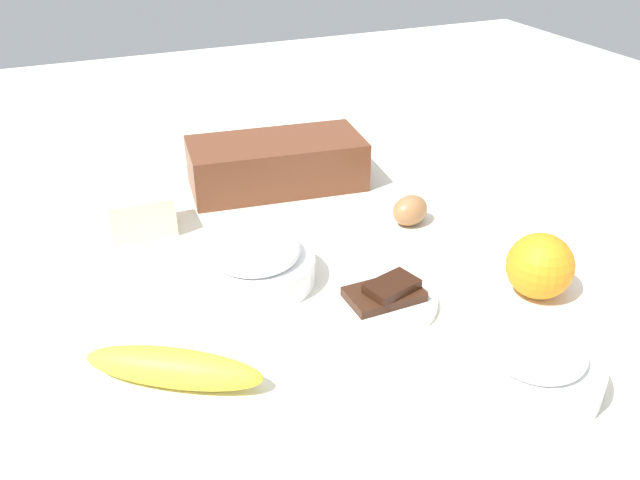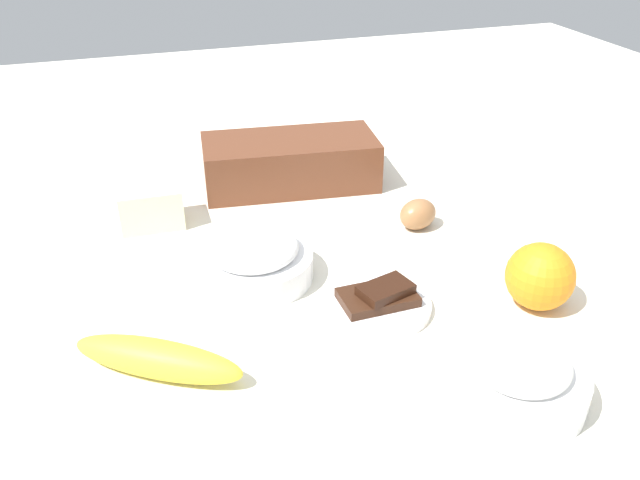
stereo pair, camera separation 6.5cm
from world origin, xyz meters
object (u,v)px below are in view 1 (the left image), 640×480
egg_near_butter (410,210)px  orange_fruit (540,266)px  chocolate_plate (385,298)px  loaf_pan (276,162)px  flour_bowl (535,365)px  butter_block (141,214)px  banana (173,368)px  sugar_bowl (254,259)px

egg_near_butter → orange_fruit: bearing=-76.6°
chocolate_plate → loaf_pan: bearing=90.7°
loaf_pan → flour_bowl: size_ratio=2.14×
flour_bowl → loaf_pan: bearing=97.9°
loaf_pan → egg_near_butter: 0.24m
orange_fruit → chocolate_plate: size_ratio=0.63×
orange_fruit → chocolate_plate: bearing=164.2°
butter_block → loaf_pan: bearing=17.1°
butter_block → egg_near_butter: butter_block is taller
banana → loaf_pan: bearing=57.5°
orange_fruit → loaf_pan: bearing=114.1°
butter_block → egg_near_butter: 0.39m
sugar_bowl → orange_fruit: (0.31, -0.17, 0.01)m
loaf_pan → banana: bearing=-115.8°
sugar_bowl → banana: bearing=-131.8°
banana → butter_block: butter_block is taller
banana → egg_near_butter: egg_near_butter is taller
banana → chocolate_plate: size_ratio=1.46×
banana → chocolate_plate: 0.27m
loaf_pan → orange_fruit: (0.19, -0.42, -0.00)m
sugar_bowl → egg_near_butter: size_ratio=2.60×
flour_bowl → chocolate_plate: bearing=111.4°
butter_block → chocolate_plate: bearing=-51.6°
flour_bowl → orange_fruit: 0.17m
loaf_pan → sugar_bowl: bearing=-108.9°
sugar_bowl → orange_fruit: size_ratio=1.85×
egg_near_butter → flour_bowl: bearing=-99.5°
sugar_bowl → butter_block: bearing=121.5°
loaf_pan → egg_near_butter: size_ratio=5.03×
flour_bowl → chocolate_plate: 0.20m
butter_block → chocolate_plate: butter_block is taller
orange_fruit → butter_block: orange_fruit is taller
loaf_pan → flour_bowl: bearing=-75.5°
loaf_pan → orange_fruit: size_ratio=3.58×
butter_block → orange_fruit: bearing=-39.8°
sugar_bowl → egg_near_butter: sugar_bowl is taller
loaf_pan → egg_near_butter: bearing=-49.3°
banana → orange_fruit: orange_fruit is taller
loaf_pan → flour_bowl: 0.56m
sugar_bowl → flour_bowl: bearing=-56.7°
loaf_pan → butter_block: 0.24m
orange_fruit → butter_block: bearing=140.2°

